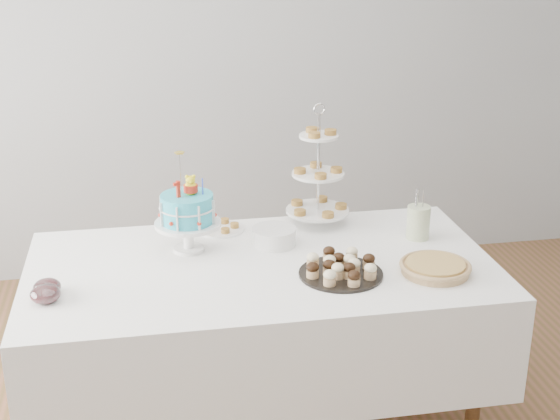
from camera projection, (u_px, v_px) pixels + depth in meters
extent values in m
cube|color=#A2A5A7|center=(215.00, 55.00, 4.57)|extent=(5.00, 0.04, 2.70)
cube|color=white|center=(262.00, 312.00, 3.29)|extent=(1.92, 1.02, 0.45)
cylinder|color=#55371D|center=(476.00, 383.00, 3.16)|extent=(0.06, 0.06, 0.67)
cylinder|color=#55371D|center=(73.00, 330.00, 3.57)|extent=(0.06, 0.06, 0.67)
cylinder|color=#55371D|center=(414.00, 300.00, 3.84)|extent=(0.06, 0.06, 0.67)
cylinder|color=#31BBD7|center=(187.00, 208.00, 3.27)|extent=(0.22, 0.22, 0.12)
torus|color=silver|center=(187.00, 207.00, 3.27)|extent=(0.24, 0.24, 0.01)
cube|color=red|center=(178.00, 189.00, 3.21)|extent=(0.02, 0.02, 0.07)
cylinder|color=blue|center=(203.00, 186.00, 3.24)|extent=(0.01, 0.01, 0.07)
cylinder|color=silver|center=(180.00, 174.00, 3.24)|extent=(0.00, 0.00, 0.17)
cylinder|color=#FFD946|center=(179.00, 153.00, 3.20)|extent=(0.04, 0.04, 0.01)
cylinder|color=black|center=(341.00, 274.00, 3.11)|extent=(0.34, 0.34, 0.01)
ellipsoid|color=black|center=(325.00, 264.00, 3.08)|extent=(0.05, 0.05, 0.04)
ellipsoid|color=#F6E8BE|center=(357.00, 261.00, 3.10)|extent=(0.05, 0.05, 0.04)
cylinder|color=tan|center=(435.00, 269.00, 3.12)|extent=(0.27, 0.27, 0.03)
cylinder|color=#AF8944|center=(435.00, 265.00, 3.11)|extent=(0.24, 0.24, 0.02)
torus|color=tan|center=(435.00, 265.00, 3.11)|extent=(0.29, 0.29, 0.02)
cylinder|color=silver|center=(318.00, 170.00, 3.54)|extent=(0.01, 0.01, 0.52)
cylinder|color=white|center=(317.00, 210.00, 3.61)|extent=(0.29, 0.29, 0.01)
cylinder|color=white|center=(318.00, 174.00, 3.55)|extent=(0.24, 0.24, 0.01)
cylinder|color=white|center=(319.00, 136.00, 3.49)|extent=(0.18, 0.18, 0.01)
torus|color=silver|center=(319.00, 109.00, 3.44)|extent=(0.05, 0.01, 0.05)
cylinder|color=white|center=(274.00, 236.00, 3.39)|extent=(0.19, 0.19, 0.08)
cylinder|color=white|center=(221.00, 229.00, 3.55)|extent=(0.21, 0.21, 0.01)
ellipsoid|color=silver|center=(45.00, 294.00, 2.88)|extent=(0.11, 0.11, 0.07)
cylinder|color=#50060B|center=(46.00, 295.00, 2.88)|extent=(0.08, 0.08, 0.03)
ellipsoid|color=silver|center=(47.00, 287.00, 2.94)|extent=(0.10, 0.10, 0.06)
cylinder|color=#50060B|center=(47.00, 288.00, 2.94)|extent=(0.07, 0.07, 0.03)
cylinder|color=white|center=(418.00, 222.00, 3.44)|extent=(0.10, 0.10, 0.15)
cylinder|color=white|center=(428.00, 217.00, 3.46)|extent=(0.01, 0.01, 0.08)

